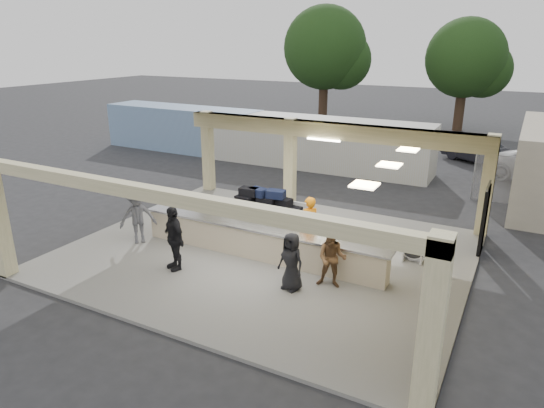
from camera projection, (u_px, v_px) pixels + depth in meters
The scene contains 15 objects.
ground at pixel (266, 254), 15.32m from camera, with size 120.00×120.00×0.00m, color #262628.
pavilion at pixel (282, 209), 15.35m from camera, with size 12.01×10.00×3.55m.
baggage_counter at pixel (258, 243), 14.71m from camera, with size 8.20×0.58×0.98m.
luggage_cart at pixel (263, 208), 16.65m from camera, with size 2.68×1.71×1.54m.
drum_fan at pixel (414, 246), 14.50m from camera, with size 0.82×0.45×0.90m.
baggage_handler at pixel (309, 225), 14.94m from camera, with size 0.67×0.37×1.83m, color orange.
passenger_a at pixel (332, 258), 12.87m from camera, with size 0.80×0.35×1.65m, color brown.
passenger_b at pixel (174, 238), 13.86m from camera, with size 1.12×0.41×1.91m, color black.
passenger_c at pixel (138, 216), 15.69m from camera, with size 1.17×0.41×1.81m, color #4A4A4F.
passenger_d at pixel (291, 262), 12.75m from camera, with size 0.78×0.32×1.60m, color black.
car_dark at pixel (480, 151), 26.40m from camera, with size 1.47×4.17×1.39m, color black.
container_white at pixel (317, 143), 25.43m from camera, with size 11.92×2.38×2.58m, color beige.
container_blue at pixel (183, 129), 29.49m from camera, with size 10.01×2.40×2.60m, color #7597BB.
tree_left at pixel (329, 51), 37.13m from camera, with size 6.60×6.30×9.00m.
tree_mid at pixel (470, 61), 34.55m from camera, with size 6.00×5.60×8.00m.
Camera 1 is at (6.74, -12.26, 6.44)m, focal length 32.00 mm.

